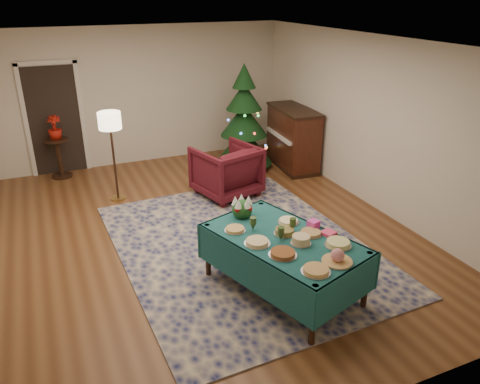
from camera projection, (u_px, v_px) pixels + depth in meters
name	position (u px, v px, depth m)	size (l,w,h in m)	color
room_shell	(193.00, 147.00, 6.34)	(7.00, 7.00, 7.00)	#593319
doorway	(54.00, 117.00, 8.79)	(1.08, 0.04, 2.16)	black
rug	(241.00, 246.00, 6.54)	(3.20, 4.20, 0.02)	#151C50
buffet_table	(283.00, 249.00, 5.37)	(1.61, 2.10, 0.72)	black
platter_0	(316.00, 270.00, 4.67)	(0.30, 0.30, 0.05)	silver
platter_1	(337.00, 257.00, 4.82)	(0.33, 0.33, 0.16)	silver
platter_2	(338.00, 243.00, 5.14)	(0.30, 0.30, 0.06)	silver
platter_3	(283.00, 253.00, 4.96)	(0.31, 0.31, 0.05)	silver
platter_4	(301.00, 240.00, 5.18)	(0.23, 0.23, 0.10)	silver
platter_5	(311.00, 233.00, 5.38)	(0.27, 0.27, 0.04)	silver
platter_6	(257.00, 242.00, 5.18)	(0.29, 0.29, 0.05)	silver
platter_7	(285.00, 231.00, 5.39)	(0.25, 0.25, 0.07)	silver
platter_8	(288.00, 221.00, 5.65)	(0.26, 0.26, 0.04)	silver
platter_9	(235.00, 229.00, 5.46)	(0.26, 0.26, 0.04)	silver
goblet_0	(253.00, 223.00, 5.45)	(0.08, 0.08, 0.17)	#2D471E
goblet_1	(293.00, 225.00, 5.42)	(0.08, 0.08, 0.17)	#2D471E
goblet_2	(281.00, 234.00, 5.22)	(0.08, 0.08, 0.17)	#2D471E
napkin_stack	(328.00, 233.00, 5.38)	(0.14, 0.14, 0.04)	#F6446F
gift_box	(313.00, 224.00, 5.52)	(0.12, 0.12, 0.10)	#EA41B5
centerpiece	(242.00, 207.00, 5.76)	(0.26, 0.26, 0.30)	#1E4C1E
armchair	(226.00, 168.00, 8.00)	(0.95, 0.89, 0.98)	#4E1019
floor_lamp	(110.00, 126.00, 7.52)	(0.37, 0.37, 1.52)	#A57F3F
side_table	(60.00, 159.00, 8.83)	(0.42, 0.42, 0.75)	black
potted_plant	(55.00, 133.00, 8.63)	(0.25, 0.44, 0.25)	#A5160B
christmas_tree	(244.00, 122.00, 9.11)	(1.35, 1.35, 2.05)	black
piano	(293.00, 139.00, 9.27)	(0.76, 1.43, 1.20)	black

